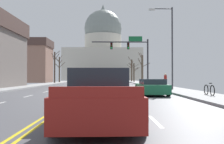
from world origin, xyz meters
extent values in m
cube|color=#4D4D52|center=(0.00, 0.00, -0.03)|extent=(14.00, 180.00, 0.06)
cube|color=yellow|center=(-0.12, 0.00, 0.00)|extent=(0.10, 176.40, 0.00)
cube|color=yellow|center=(0.12, 0.00, 0.00)|extent=(0.10, 176.40, 0.00)
cube|color=silver|center=(3.50, -13.70, 0.00)|extent=(0.12, 2.20, 0.00)
cube|color=silver|center=(3.50, -8.50, 0.00)|extent=(0.12, 2.20, 0.00)
cube|color=silver|center=(3.50, -3.30, 0.00)|extent=(0.12, 2.20, 0.00)
cube|color=silver|center=(3.50, 1.90, 0.00)|extent=(0.12, 2.20, 0.00)
cube|color=silver|center=(3.50, 7.10, 0.00)|extent=(0.12, 2.20, 0.00)
cube|color=silver|center=(3.50, 12.30, 0.00)|extent=(0.12, 2.20, 0.00)
cube|color=silver|center=(3.50, 17.50, 0.00)|extent=(0.12, 2.20, 0.00)
cube|color=silver|center=(3.50, 22.70, 0.00)|extent=(0.12, 2.20, 0.00)
cube|color=silver|center=(3.50, 27.90, 0.00)|extent=(0.12, 2.20, 0.00)
cube|color=silver|center=(3.50, 33.10, 0.00)|extent=(0.12, 2.20, 0.00)
cube|color=silver|center=(3.50, 38.30, 0.00)|extent=(0.12, 2.20, 0.00)
cube|color=silver|center=(3.50, 43.50, 0.00)|extent=(0.12, 2.20, 0.00)
cube|color=silver|center=(3.50, 48.70, 0.00)|extent=(0.12, 2.20, 0.00)
cube|color=silver|center=(3.50, 53.90, 0.00)|extent=(0.12, 2.20, 0.00)
cube|color=silver|center=(3.50, 59.10, 0.00)|extent=(0.12, 2.20, 0.00)
cube|color=silver|center=(3.50, 64.30, 0.00)|extent=(0.12, 2.20, 0.00)
cube|color=silver|center=(-3.50, -3.30, 0.00)|extent=(0.12, 2.20, 0.00)
cube|color=silver|center=(-3.50, 1.90, 0.00)|extent=(0.12, 2.20, 0.00)
cube|color=silver|center=(-3.50, 7.10, 0.00)|extent=(0.12, 2.20, 0.00)
cube|color=silver|center=(-3.50, 12.30, 0.00)|extent=(0.12, 2.20, 0.00)
cube|color=silver|center=(-3.50, 17.50, 0.00)|extent=(0.12, 2.20, 0.00)
cube|color=silver|center=(-3.50, 22.70, 0.00)|extent=(0.12, 2.20, 0.00)
cube|color=silver|center=(-3.50, 27.90, 0.00)|extent=(0.12, 2.20, 0.00)
cube|color=silver|center=(-3.50, 33.10, 0.00)|extent=(0.12, 2.20, 0.00)
cube|color=silver|center=(-3.50, 38.30, 0.00)|extent=(0.12, 2.20, 0.00)
cube|color=silver|center=(-3.50, 43.50, 0.00)|extent=(0.12, 2.20, 0.00)
cube|color=silver|center=(-3.50, 48.70, 0.00)|extent=(0.12, 2.20, 0.00)
cube|color=silver|center=(-3.50, 53.90, 0.00)|extent=(0.12, 2.20, 0.00)
cube|color=silver|center=(-3.50, 59.10, 0.00)|extent=(0.12, 2.20, 0.00)
cube|color=silver|center=(-3.50, 64.30, 0.00)|extent=(0.12, 2.20, 0.00)
cube|color=#999999|center=(8.50, 0.00, 0.07)|extent=(3.00, 180.00, 0.14)
cylinder|color=#28282D|center=(7.60, 14.71, 3.36)|extent=(0.22, 0.22, 6.44)
cylinder|color=#28282D|center=(3.70, 14.71, 6.18)|extent=(7.80, 0.16, 0.16)
cube|color=black|center=(4.87, 14.71, 5.62)|extent=(0.32, 0.28, 0.92)
sphere|color=#330504|center=(4.87, 14.55, 5.90)|extent=(0.22, 0.22, 0.22)
sphere|color=#332B05|center=(4.87, 14.55, 5.62)|extent=(0.22, 0.22, 0.22)
sphere|color=#19CC47|center=(4.87, 14.55, 5.34)|extent=(0.22, 0.22, 0.22)
cube|color=black|center=(2.53, 14.71, 5.62)|extent=(0.32, 0.28, 0.92)
sphere|color=#330504|center=(2.53, 14.55, 5.90)|extent=(0.22, 0.22, 0.22)
sphere|color=#332B05|center=(2.53, 14.55, 5.62)|extent=(0.22, 0.22, 0.22)
sphere|color=#19CC47|center=(2.53, 14.55, 5.34)|extent=(0.22, 0.22, 0.22)
cube|color=#146033|center=(5.88, 14.73, 6.63)|extent=(1.90, 0.06, 0.70)
cylinder|color=#333338|center=(8.20, 3.18, 4.07)|extent=(0.14, 0.14, 7.87)
cylinder|color=#333338|center=(7.22, 3.18, 7.86)|extent=(1.96, 0.09, 0.09)
cube|color=#B2B2AD|center=(6.24, 3.18, 7.79)|extent=(0.56, 0.24, 0.16)
cube|color=beige|center=(0.00, 84.92, 6.01)|extent=(29.93, 22.76, 12.02)
cylinder|color=beige|center=(0.00, 84.92, 15.11)|extent=(14.92, 14.92, 6.18)
sphere|color=gray|center=(0.00, 84.92, 20.86)|extent=(15.21, 15.21, 15.21)
cone|color=gray|center=(0.00, 84.92, 29.67)|extent=(1.80, 1.80, 2.40)
cube|color=black|center=(1.81, 11.31, 0.45)|extent=(1.80, 4.59, 0.59)
cube|color=#232D38|center=(1.81, 10.92, 0.95)|extent=(1.58, 2.29, 0.40)
cylinder|color=black|center=(0.91, 12.73, 0.32)|extent=(0.22, 0.64, 0.64)
cylinder|color=black|center=(2.70, 12.73, 0.32)|extent=(0.22, 0.64, 0.64)
cylinder|color=black|center=(0.92, 9.89, 0.32)|extent=(0.22, 0.64, 0.64)
cylinder|color=black|center=(2.71, 9.89, 0.32)|extent=(0.22, 0.64, 0.64)
cube|color=#B71414|center=(2.04, 4.83, 0.45)|extent=(1.80, 4.71, 0.58)
cube|color=#232D38|center=(2.04, 4.67, 0.93)|extent=(1.57, 2.34, 0.39)
cylinder|color=black|center=(1.15, 6.27, 0.32)|extent=(0.23, 0.64, 0.64)
cylinder|color=black|center=(2.89, 6.30, 0.32)|extent=(0.23, 0.64, 0.64)
cylinder|color=black|center=(1.18, 3.37, 0.32)|extent=(0.23, 0.64, 0.64)
cylinder|color=black|center=(2.93, 3.39, 0.32)|extent=(0.23, 0.64, 0.64)
cube|color=#1E7247|center=(5.28, -2.29, 0.48)|extent=(1.91, 4.72, 0.64)
cube|color=#232D38|center=(5.28, -2.69, 0.99)|extent=(1.65, 2.35, 0.38)
cylinder|color=black|center=(4.34, -0.85, 0.32)|extent=(0.23, 0.64, 0.64)
cylinder|color=black|center=(6.16, -0.82, 0.32)|extent=(0.23, 0.64, 0.64)
cylinder|color=black|center=(4.40, -3.76, 0.32)|extent=(0.23, 0.64, 0.64)
cylinder|color=black|center=(6.22, -3.72, 0.32)|extent=(0.23, 0.64, 0.64)
cube|color=#B71414|center=(1.77, -8.27, 0.45)|extent=(1.83, 4.47, 0.57)
cube|color=#232D38|center=(1.76, -8.51, 0.97)|extent=(1.56, 2.01, 0.47)
cylinder|color=black|center=(0.94, -6.88, 0.32)|extent=(0.23, 0.64, 0.64)
cylinder|color=black|center=(2.66, -6.92, 0.32)|extent=(0.23, 0.64, 0.64)
cylinder|color=black|center=(0.87, -9.62, 0.32)|extent=(0.23, 0.64, 0.64)
cylinder|color=black|center=(2.60, -9.66, 0.32)|extent=(0.23, 0.64, 0.64)
cube|color=maroon|center=(1.77, -13.81, 0.59)|extent=(2.14, 5.83, 0.74)
cube|color=#1E2833|center=(1.74, -13.00, 1.29)|extent=(1.89, 2.01, 0.67)
cube|color=maroon|center=(1.84, -16.64, 1.07)|extent=(1.84, 0.15, 0.22)
cylinder|color=black|center=(0.72, -12.10, 0.40)|extent=(0.30, 0.81, 0.80)
cylinder|color=black|center=(2.72, -12.05, 0.40)|extent=(0.30, 0.81, 0.80)
cylinder|color=black|center=(0.81, -15.57, 0.40)|extent=(0.30, 0.81, 0.80)
cylinder|color=black|center=(2.81, -15.52, 0.40)|extent=(0.30, 0.81, 0.80)
cube|color=black|center=(-1.96, 23.40, 0.48)|extent=(1.73, 4.25, 0.63)
cube|color=#232D38|center=(-1.96, 23.60, 1.03)|extent=(1.51, 2.10, 0.47)
cylinder|color=black|center=(-1.12, 22.08, 0.32)|extent=(0.22, 0.64, 0.64)
cylinder|color=black|center=(-2.82, 22.09, 0.32)|extent=(0.22, 0.64, 0.64)
cylinder|color=black|center=(-1.10, 24.71, 0.32)|extent=(0.22, 0.64, 0.64)
cylinder|color=black|center=(-2.80, 24.72, 0.32)|extent=(0.22, 0.64, 0.64)
cube|color=black|center=(-1.70, 33.42, 0.50)|extent=(1.77, 4.48, 0.69)
cube|color=#232D38|center=(-1.71, 33.68, 1.04)|extent=(1.53, 1.96, 0.40)
cylinder|color=black|center=(-0.83, 32.04, 0.32)|extent=(0.23, 0.64, 0.64)
cylinder|color=black|center=(-2.54, 32.02, 0.32)|extent=(0.23, 0.64, 0.64)
cylinder|color=black|center=(-0.86, 34.81, 0.32)|extent=(0.23, 0.64, 0.64)
cylinder|color=black|center=(-2.58, 34.79, 0.32)|extent=(0.23, 0.64, 0.64)
cube|color=navy|center=(-1.76, 41.48, 0.47)|extent=(1.89, 4.58, 0.61)
cube|color=#232D38|center=(-1.76, 41.58, 1.01)|extent=(1.65, 2.19, 0.47)
cylinder|color=black|center=(-0.84, 40.06, 0.32)|extent=(0.22, 0.64, 0.64)
cylinder|color=black|center=(-2.70, 40.07, 0.32)|extent=(0.22, 0.64, 0.64)
cylinder|color=black|center=(-0.82, 42.89, 0.32)|extent=(0.22, 0.64, 0.64)
cylinder|color=black|center=(-2.68, 42.90, 0.32)|extent=(0.22, 0.64, 0.64)
cube|color=#1E7247|center=(-1.56, 55.04, 0.47)|extent=(1.92, 4.62, 0.62)
cube|color=#232D38|center=(-1.56, 55.20, 0.99)|extent=(1.64, 2.09, 0.42)
cylinder|color=black|center=(-0.62, 53.65, 0.32)|extent=(0.24, 0.65, 0.64)
cylinder|color=black|center=(-2.41, 53.60, 0.32)|extent=(0.24, 0.65, 0.64)
cylinder|color=black|center=(-0.70, 56.48, 0.32)|extent=(0.24, 0.65, 0.64)
cylinder|color=black|center=(-2.50, 56.43, 0.32)|extent=(0.24, 0.65, 0.64)
cube|color=#8C6656|center=(-15.86, 37.95, 4.01)|extent=(9.25, 7.90, 8.02)
cube|color=#47332D|center=(-15.86, 37.95, 8.87)|extent=(9.62, 8.22, 1.70)
cylinder|color=#4C3D2D|center=(8.12, 45.22, 2.92)|extent=(0.34, 0.34, 5.56)
cylinder|color=#4C3D2D|center=(7.53, 45.36, 3.93)|extent=(1.27, 0.36, 1.06)
cylinder|color=#4C3D2D|center=(7.70, 45.32, 4.44)|extent=(0.92, 0.30, 0.62)
cylinder|color=#4C3D2D|center=(8.28, 44.96, 4.85)|extent=(0.45, 0.66, 1.07)
cylinder|color=#4C3D2D|center=(7.93, 44.82, 3.92)|extent=(0.53, 0.93, 0.90)
cylinder|color=#4C3D2D|center=(7.61, 44.97, 5.77)|extent=(1.15, 0.64, 1.39)
cylinder|color=#4C3D2D|center=(-8.36, 34.45, 2.85)|extent=(0.28, 0.28, 5.41)
cylinder|color=#4C3D2D|center=(-8.90, 34.73, 5.07)|extent=(1.18, 0.67, 1.17)
cylinder|color=#4C3D2D|center=(-7.98, 33.96, 5.35)|extent=(0.86, 1.06, 0.96)
cylinder|color=#4C3D2D|center=(-7.82, 34.80, 3.87)|extent=(1.21, 0.83, 1.21)
cylinder|color=#4C3D2D|center=(-8.77, 34.01, 3.69)|extent=(0.96, 1.01, 1.02)
cylinder|color=#4C3D2D|center=(-8.78, 34.87, 4.75)|extent=(0.94, 0.95, 0.86)
cylinder|color=#4C3D2D|center=(-8.03, 34.17, 4.46)|extent=(0.79, 0.69, 0.98)
cylinder|color=#4C3D2D|center=(8.16, 39.94, 2.31)|extent=(0.31, 0.31, 4.34)
cylinder|color=#4C3D2D|center=(8.70, 40.35, 3.17)|extent=(1.18, 0.94, 0.73)
cylinder|color=#4C3D2D|center=(7.60, 39.64, 3.94)|extent=(1.20, 0.68, 1.31)
cylinder|color=#4C3D2D|center=(8.85, 40.32, 3.98)|extent=(1.43, 0.83, 0.87)
cylinder|color=#4C3D2D|center=(8.84, 40.14, 3.04)|extent=(1.43, 0.50, 1.07)
cylinder|color=#4C3D2D|center=(7.74, 39.61, 4.03)|extent=(0.92, 0.74, 0.59)
cylinder|color=#423328|center=(-8.39, 29.64, 3.16)|extent=(0.27, 0.27, 6.03)
cylinder|color=#423328|center=(-8.70, 29.63, 5.47)|extent=(0.70, 0.13, 1.00)
cylinder|color=#423328|center=(-8.66, 29.80, 4.88)|extent=(0.64, 0.45, 1.09)
cylinder|color=#423328|center=(-7.87, 29.57, 5.95)|extent=(1.13, 0.25, 0.93)
cylinder|color=#423328|center=(-7.96, 29.74, 5.23)|extent=(0.97, 0.32, 1.37)
cylinder|color=brown|center=(8.68, 28.83, 2.82)|extent=(0.39, 0.39, 5.36)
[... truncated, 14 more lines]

